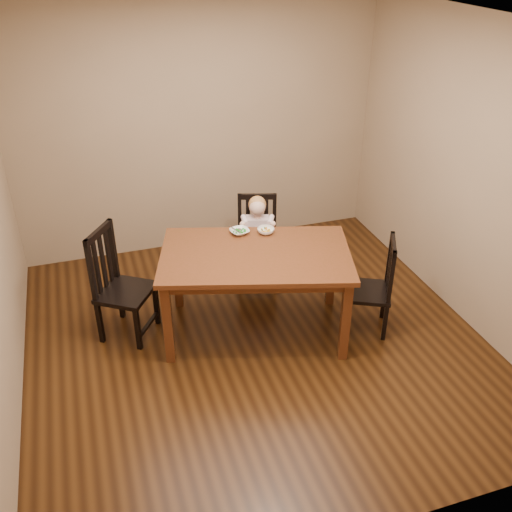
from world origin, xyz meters
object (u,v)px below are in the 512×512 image
object	(u,v)px
dining_table	(256,263)
chair_right	(374,287)
bowl_peas	(240,232)
toddler	(257,234)
bowl_veg	(266,231)
chair_child	(257,243)
chair_left	(120,286)

from	to	relation	value
dining_table	chair_right	bearing A→B (deg)	-15.88
bowl_peas	toddler	bearing A→B (deg)	51.27
bowl_veg	bowl_peas	bearing A→B (deg)	164.35
chair_child	toddler	world-z (taller)	chair_child
dining_table	chair_child	size ratio (longest dim) A/B	1.96
chair_child	bowl_veg	world-z (taller)	chair_child
toddler	bowl_veg	size ratio (longest dim) A/B	3.37
dining_table	chair_child	bearing A→B (deg)	71.01
chair_left	toddler	world-z (taller)	chair_left
toddler	bowl_veg	distance (m)	0.50
chair_left	bowl_veg	size ratio (longest dim) A/B	6.73
chair_child	chair_left	world-z (taller)	chair_left
bowl_veg	toddler	bearing A→B (deg)	82.44
toddler	bowl_peas	size ratio (longest dim) A/B	3.08
bowl_peas	dining_table	bearing A→B (deg)	-85.59
dining_table	bowl_peas	bearing A→B (deg)	94.41
dining_table	bowl_peas	size ratio (longest dim) A/B	10.90
chair_left	toddler	xyz separation A→B (m)	(1.42, 0.40, 0.09)
chair_left	bowl_peas	size ratio (longest dim) A/B	6.17
chair_right	toddler	world-z (taller)	chair_right
chair_left	bowl_peas	bearing A→B (deg)	125.84
chair_child	toddler	distance (m)	0.14
dining_table	bowl_veg	xyz separation A→B (m)	(0.20, 0.32, 0.12)
toddler	chair_left	bearing A→B (deg)	33.06
dining_table	toddler	distance (m)	0.80
chair_child	bowl_peas	world-z (taller)	chair_child
dining_table	toddler	size ratio (longest dim) A/B	3.53
dining_table	chair_left	size ratio (longest dim) A/B	1.77
chair_left	chair_child	bearing A→B (deg)	141.10
toddler	bowl_veg	bearing A→B (deg)	99.67
dining_table	chair_right	xyz separation A→B (m)	(1.03, -0.29, -0.28)
bowl_peas	chair_child	bearing A→B (deg)	53.26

